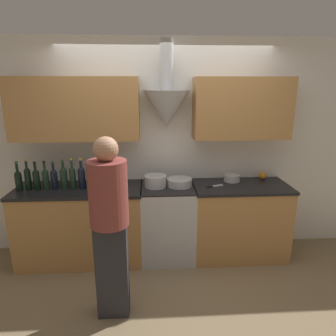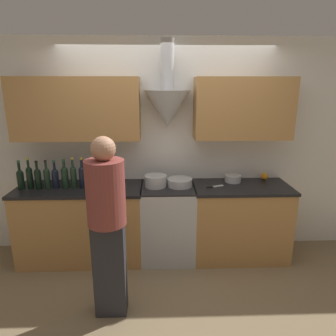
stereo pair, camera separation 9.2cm
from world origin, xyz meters
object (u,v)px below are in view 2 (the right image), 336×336
Objects in this scene: person_foreground_left at (107,221)px; mixing_bowl at (180,182)px; stove_range at (168,222)px; wine_bottle_8 at (90,178)px; wine_bottle_4 at (55,177)px; orange_fruit at (264,176)px; saucepan at (233,178)px; stock_pot at (156,181)px; wine_bottle_0 at (20,178)px; wine_bottle_1 at (30,176)px; wine_bottle_7 at (82,176)px; wine_bottle_3 at (47,177)px; wine_bottle_2 at (38,177)px; wine_bottle_5 at (65,176)px; wine_bottle_9 at (98,177)px; wine_bottle_6 at (74,176)px.

mixing_bowl is at bearing 53.74° from person_foreground_left.
wine_bottle_8 is at bearing -177.82° from stove_range.
wine_bottle_4 is 1.19m from person_foreground_left.
wine_bottle_4 is at bearing -179.26° from mixing_bowl.
person_foreground_left is (-1.77, -1.15, -0.04)m from orange_fruit.
wine_bottle_4 is at bearing -175.70° from saucepan.
stock_pot is 1.30× the size of saucepan.
wine_bottle_1 reaches higher than wine_bottle_0.
wine_bottle_4 is 0.40m from wine_bottle_8.
wine_bottle_7 is 4.03× the size of orange_fruit.
wine_bottle_3 is at bearing -170.72° from wine_bottle_4.
wine_bottle_5 reaches higher than wine_bottle_2.
stove_range is 1.50m from wine_bottle_3.
wine_bottle_3 is 1.24m from person_foreground_left.
wine_bottle_1 is 0.60m from wine_bottle_7.
wine_bottle_0 is at bearing -179.89° from wine_bottle_9.
mixing_bowl reaches higher than stove_range.
wine_bottle_0 is 0.94× the size of wine_bottle_1.
wine_bottle_1 is at bearing 172.71° from wine_bottle_2.
wine_bottle_3 is 1.52m from mixing_bowl.
wine_bottle_8 reaches higher than orange_fruit.
stock_pot is at bearing -171.11° from saucepan.
wine_bottle_1 is 0.20m from wine_bottle_3.
person_foreground_left is (0.53, -0.93, -0.14)m from wine_bottle_6.
saucepan is (0.95, 0.15, -0.02)m from stock_pot.
wine_bottle_0 is 1.02× the size of wine_bottle_2.
wine_bottle_0 is 0.93× the size of wine_bottle_6.
wine_bottle_5 is 0.10m from wine_bottle_6.
stove_range is 1.15m from wine_bottle_7.
person_foreground_left is at bearing -47.94° from wine_bottle_3.
wine_bottle_3 is 2.61m from orange_fruit.
wine_bottle_1 is at bearing -179.29° from wine_bottle_7.
stove_range is 1.59m from wine_bottle_2.
wine_bottle_3 is 0.40m from wine_bottle_7.
mixing_bowl is at bearing 0.70° from wine_bottle_5.
wine_bottle_2 is (-1.48, -0.03, 0.59)m from stove_range.
wine_bottle_3 is at bearing -2.57° from wine_bottle_1.
wine_bottle_5 is (0.30, 0.02, 0.01)m from wine_bottle_2.
wine_bottle_4 is 0.49m from wine_bottle_9.
wine_bottle_2 is at bearing 179.70° from wine_bottle_8.
person_foreground_left is at bearing -120.47° from stove_range.
wine_bottle_5 is (-1.18, -0.01, 0.59)m from stove_range.
person_foreground_left is (-1.36, -1.09, -0.03)m from saucepan.
stove_range is at bearing 0.49° from wine_bottle_5.
wine_bottle_1 is at bearing -178.88° from wine_bottle_4.
stove_range is 1.77m from wine_bottle_0.
wine_bottle_2 is at bearing -178.82° from stock_pot.
wine_bottle_5 is 1.13m from person_foreground_left.
wine_bottle_3 is at bearing -175.49° from saucepan.
wine_bottle_2 is 2.29m from saucepan.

